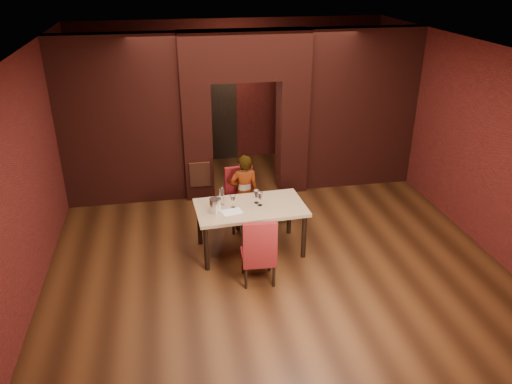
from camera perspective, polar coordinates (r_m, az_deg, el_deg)
The scene contains 25 objects.
floor at distance 8.63m, azimuth 1.03°, elevation -5.31°, with size 8.00×8.00×0.00m, color #462511.
ceiling at distance 7.53m, azimuth 1.22°, elevation 16.18°, with size 7.00×8.00×0.04m, color silver.
wall_back at distance 11.71m, azimuth -2.90°, elevation 11.44°, with size 7.00×0.04×3.20m, color maroon.
wall_front at distance 4.56m, azimuth 11.54°, elevation -13.00°, with size 7.00×0.04×3.20m, color maroon.
wall_left at distance 8.04m, azimuth -24.16°, elevation 2.68°, with size 0.04×8.00×3.20m, color maroon.
wall_right at distance 9.27m, azimuth 22.95°, elevation 5.72°, with size 0.04×8.00×3.20m, color maroon.
pillar_left at distance 9.84m, azimuth -6.73°, elevation 5.86°, with size 0.55×0.55×2.30m, color maroon.
pillar_right at distance 10.13m, azimuth 4.11°, elevation 6.54°, with size 0.55×0.55×2.30m, color maroon.
lintel at distance 9.54m, azimuth -1.33°, elevation 15.36°, with size 2.45×0.55×0.90m, color maroon.
wing_wall_left at distance 9.72m, azimuth -15.26°, elevation 7.70°, with size 2.27×0.35×3.20m, color maroon.
wing_wall_right at distance 10.43m, azimuth 11.82°, elevation 9.22°, with size 2.27×0.35×3.20m, color maroon.
vent_panel at distance 9.78m, azimuth -6.42°, elevation 1.98°, with size 0.40×0.03×0.50m, color #99482C.
rear_door at distance 11.75m, azimuth -4.75°, elevation 8.66°, with size 0.90×0.08×2.10m, color black.
rear_door_frame at distance 11.72m, azimuth -4.73°, elevation 8.60°, with size 1.02×0.04×2.22m, color black.
dining_table at distance 8.10m, azimuth -0.64°, elevation -4.19°, with size 1.73×0.97×0.81m, color tan.
chair_far at distance 8.73m, azimuth -1.64°, elevation -0.88°, with size 0.49×0.49×1.09m, color maroon.
chair_near at distance 7.32m, azimuth 0.25°, elevation -6.50°, with size 0.49×0.49×1.07m, color maroon.
person_seated at distance 8.61m, azimuth -1.36°, elevation -0.10°, with size 0.51×0.33×1.40m, color white.
wine_glass_a at distance 7.83m, azimuth -2.65°, elevation -1.11°, with size 0.08×0.08×0.21m, color silver, non-canonical shape.
wine_glass_b at distance 7.96m, azimuth 0.05°, elevation -0.53°, with size 0.09×0.09×0.22m, color white, non-canonical shape.
wine_glass_c at distance 7.89m, azimuth 0.45°, elevation -0.81°, with size 0.09×0.09×0.22m, color silver, non-canonical shape.
tasting_sheet at distance 7.74m, azimuth -2.77°, elevation -2.26°, with size 0.30×0.22×0.00m, color white.
wine_bucket at distance 7.71m, azimuth -4.68°, elevation -1.54°, with size 0.18×0.18×0.22m, color silver.
water_bottle at distance 7.92m, azimuth -3.93°, elevation -0.43°, with size 0.07×0.07×0.30m, color silver.
potted_plant at distance 9.12m, azimuth 3.04°, elevation -2.17°, with size 0.35×0.30×0.39m, color #365D27.
Camera 1 is at (-1.52, -7.28, 4.38)m, focal length 35.00 mm.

